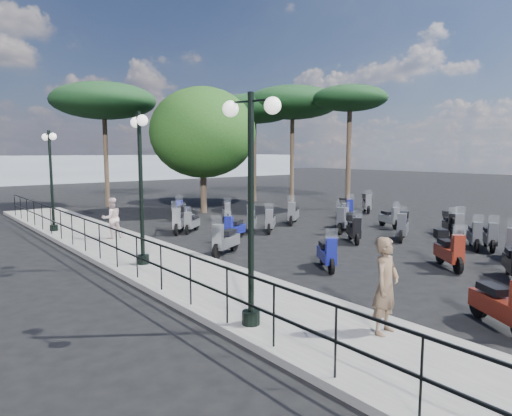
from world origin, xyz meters
TOP-DOWN VIEW (x-y plane):
  - ground at (0.00, 0.00)m, footprint 120.00×120.00m
  - sidewalk at (-6.50, 3.00)m, footprint 3.00×30.00m
  - railing at (-7.80, 2.80)m, footprint 0.04×26.04m
  - lamp_post_0 at (-7.48, -3.70)m, footprint 0.52×1.26m
  - lamp_post_1 at (-7.06, 2.01)m, footprint 0.55×1.27m
  - lamp_post_2 at (-7.52, 9.66)m, footprint 0.34×1.22m
  - woman at (-5.84, -5.53)m, footprint 0.71×0.54m
  - pedestrian_far at (-6.25, 6.49)m, footprint 0.76×0.60m
  - scooter_1 at (-3.66, -6.63)m, footprint 1.03×1.58m
  - scooter_2 at (-2.87, -1.40)m, footprint 1.03×1.41m
  - scooter_3 at (-4.14, 1.99)m, footprint 1.61×0.99m
  - scooter_4 at (-2.80, 6.44)m, footprint 1.21×1.01m
  - scooter_5 at (-3.25, 6.70)m, footprint 1.28×1.50m
  - scooter_8 at (0.04, -3.55)m, footprint 1.24×1.48m
  - scooter_9 at (-2.38, 3.92)m, footprint 1.46×0.88m
  - scooter_10 at (-0.75, 4.87)m, footprint 1.18×1.23m
  - scooter_11 at (-1.34, 9.91)m, footprint 1.16×1.33m
  - scooter_14 at (0.94, 0.75)m, footprint 1.15×1.36m
  - scooter_15 at (2.34, 2.33)m, footprint 1.75×0.84m
  - scooter_16 at (-0.16, 4.37)m, footprint 1.27×1.26m
  - scooter_17 at (0.31, 8.32)m, footprint 0.89×1.39m
  - scooter_19 at (3.32, -2.72)m, footprint 1.41×1.03m
  - scooter_20 at (2.76, -0.17)m, footprint 1.62×1.06m
  - scooter_21 at (4.84, 1.90)m, footprint 0.80×1.49m
  - scooter_22 at (3.23, 3.23)m, footprint 1.03×1.26m
  - scooter_23 at (2.13, 5.37)m, footprint 1.46×1.18m
  - scooter_26 at (4.42, -1.52)m, footprint 1.54×1.08m
  - scooter_27 at (5.28, -0.70)m, footprint 1.25×1.13m
  - scooter_28 at (5.56, 5.04)m, footprint 1.05×1.48m
  - scooter_29 at (8.27, 5.83)m, footprint 1.29×1.35m
  - scooter_30 at (-2.23, 7.85)m, footprint 1.21×1.01m
  - scooter_31 at (3.57, -3.13)m, footprint 1.41×1.03m
  - broadleaf_tree at (1.06, 11.63)m, footprint 5.92×5.92m
  - pine_0 at (7.08, 14.59)m, footprint 5.74×5.74m
  - pine_1 at (8.64, 12.46)m, footprint 6.31×6.31m
  - pine_2 at (-2.11, 17.94)m, footprint 6.38×6.38m
  - pine_3 at (8.63, 7.54)m, footprint 4.37×4.37m
  - distant_hills at (0.00, 45.00)m, footprint 70.00×8.00m

SIDE VIEW (x-z plane):
  - ground at x=0.00m, z-range 0.00..0.00m
  - sidewalk at x=-6.50m, z-range 0.00..0.15m
  - scooter_4 at x=-2.80m, z-range -0.18..1.00m
  - scooter_30 at x=-2.23m, z-range -0.18..1.00m
  - scooter_22 at x=3.23m, z-range -0.19..1.04m
  - scooter_21 at x=4.84m, z-range -0.19..1.06m
  - scooter_9 at x=-2.38m, z-range -0.19..1.08m
  - scooter_10 at x=-0.75m, z-range -0.20..1.08m
  - scooter_2 at x=-2.87m, z-range -0.20..1.11m
  - scooter_19 at x=3.32m, z-range -0.20..1.11m
  - scooter_31 at x=3.57m, z-range -0.20..1.11m
  - scooter_17 at x=0.31m, z-range -0.15..1.06m
  - scooter_11 at x=-1.34m, z-range -0.20..1.12m
  - scooter_27 at x=5.28m, z-range -0.15..1.07m
  - scooter_16 at x=-0.16m, z-range -0.21..1.14m
  - scooter_14 at x=0.94m, z-range -0.16..1.13m
  - scooter_1 at x=-3.66m, z-range -0.21..1.19m
  - scooter_23 at x=2.13m, z-range -0.22..1.19m
  - scooter_26 at x=4.42m, z-range -0.22..1.19m
  - scooter_3 at x=-4.14m, z-range -0.22..1.19m
  - scooter_15 at x=2.34m, z-range -0.22..1.22m
  - scooter_28 at x=5.56m, z-range -0.16..1.16m
  - scooter_29 at x=8.27m, z-range -0.17..1.19m
  - scooter_8 at x=0.04m, z-range -0.17..1.23m
  - scooter_20 at x=2.76m, z-range -0.17..1.25m
  - scooter_5 at x=-3.25m, z-range -0.18..1.26m
  - railing at x=-7.80m, z-range 0.35..1.45m
  - pedestrian_far at x=-6.25m, z-range 0.15..1.71m
  - woman at x=-5.84m, z-range 0.15..1.91m
  - distant_hills at x=0.00m, z-range 0.00..3.00m
  - lamp_post_2 at x=-7.52m, z-range 0.44..4.59m
  - lamp_post_0 at x=-7.48m, z-range 0.46..4.80m
  - lamp_post_1 at x=-7.06m, z-range 0.46..4.87m
  - broadleaf_tree at x=1.06m, z-range 0.98..7.98m
  - pine_0 at x=7.08m, z-range 2.65..10.02m
  - pine_3 at x=8.63m, z-range 2.83..10.15m
  - pine_2 at x=-2.11m, z-range 2.69..10.35m
  - pine_1 at x=8.64m, z-range 2.78..10.58m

